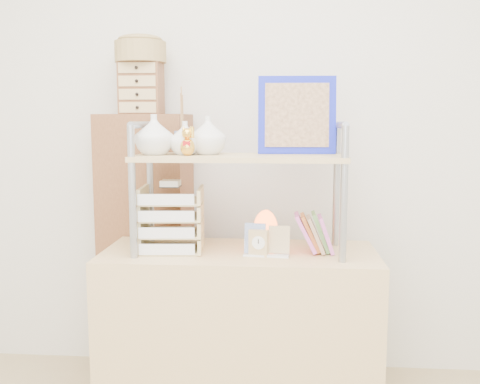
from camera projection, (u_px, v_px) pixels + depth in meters
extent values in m
cube|color=silver|center=(247.00, 124.00, 2.77)|extent=(3.40, 0.02, 2.60)
cube|color=tan|center=(239.00, 333.00, 2.39)|extent=(1.20, 0.50, 0.75)
cube|color=brown|center=(146.00, 246.00, 2.76)|extent=(0.47, 0.29, 1.35)
cylinder|color=#91959E|center=(132.00, 193.00, 2.19)|extent=(0.03, 0.03, 0.55)
cylinder|color=#91959E|center=(150.00, 184.00, 2.49)|extent=(0.03, 0.03, 0.55)
cylinder|color=#91959E|center=(140.00, 125.00, 2.31)|extent=(0.03, 0.30, 0.03)
cylinder|color=#91959E|center=(344.00, 195.00, 2.13)|extent=(0.03, 0.03, 0.55)
cylinder|color=#91959E|center=(336.00, 186.00, 2.42)|extent=(0.03, 0.03, 0.55)
cylinder|color=#91959E|center=(342.00, 125.00, 2.24)|extent=(0.03, 0.30, 0.03)
cube|color=tan|center=(239.00, 158.00, 2.29)|extent=(0.90, 0.34, 0.02)
imported|color=silver|center=(154.00, 135.00, 2.29)|extent=(0.17, 0.17, 0.17)
imported|color=silver|center=(185.00, 138.00, 2.30)|extent=(0.14, 0.14, 0.14)
imported|color=silver|center=(208.00, 135.00, 2.31)|extent=(0.16, 0.16, 0.17)
cylinder|color=#233E99|center=(182.00, 142.00, 2.42)|extent=(0.07, 0.07, 0.10)
cube|color=#121CB0|center=(297.00, 115.00, 2.35)|extent=(0.34, 0.07, 0.34)
cube|color=brown|center=(297.00, 115.00, 2.33)|extent=(0.28, 0.04, 0.28)
cube|color=#D65DB6|center=(326.00, 233.00, 2.30)|extent=(0.07, 0.12, 0.17)
cube|color=#659D4E|center=(320.00, 232.00, 2.33)|extent=(0.08, 0.12, 0.16)
cube|color=tan|center=(316.00, 233.00, 2.31)|extent=(0.08, 0.13, 0.16)
cube|color=orange|center=(310.00, 232.00, 2.33)|extent=(0.09, 0.14, 0.16)
cube|color=#D65DB6|center=(305.00, 233.00, 2.31)|extent=(0.09, 0.14, 0.16)
cube|color=tan|center=(173.00, 248.00, 2.37)|extent=(0.27, 0.26, 0.01)
cube|color=white|center=(167.00, 249.00, 2.25)|extent=(0.24, 0.03, 0.05)
cube|color=tan|center=(172.00, 233.00, 2.36)|extent=(0.27, 0.26, 0.01)
cube|color=white|center=(166.00, 233.00, 2.24)|extent=(0.24, 0.03, 0.05)
cube|color=tan|center=(172.00, 217.00, 2.35)|extent=(0.27, 0.26, 0.01)
cube|color=white|center=(166.00, 216.00, 2.23)|extent=(0.24, 0.03, 0.05)
cube|color=tan|center=(172.00, 201.00, 2.34)|extent=(0.27, 0.26, 0.01)
cube|color=white|center=(166.00, 200.00, 2.22)|extent=(0.24, 0.03, 0.05)
cube|color=beige|center=(171.00, 184.00, 2.31)|extent=(0.08, 0.08, 0.03)
cylinder|color=brown|center=(265.00, 246.00, 2.39)|extent=(0.10, 0.10, 0.02)
ellipsoid|color=#F4531D|center=(265.00, 227.00, 2.37)|extent=(0.12, 0.11, 0.16)
cube|color=tan|center=(259.00, 243.00, 2.25)|extent=(0.09, 0.05, 0.11)
cylinder|color=white|center=(258.00, 243.00, 2.23)|extent=(0.06, 0.02, 0.06)
cube|color=white|center=(266.00, 255.00, 2.26)|extent=(0.20, 0.07, 0.01)
cube|color=navy|center=(255.00, 238.00, 2.26)|extent=(0.09, 0.03, 0.13)
cube|color=tan|center=(279.00, 240.00, 2.26)|extent=(0.09, 0.03, 0.12)
cube|color=brown|center=(141.00, 89.00, 2.63)|extent=(0.20, 0.15, 0.25)
cube|color=tan|center=(138.00, 107.00, 2.57)|extent=(0.18, 0.01, 0.05)
cube|color=tan|center=(137.00, 94.00, 2.56)|extent=(0.18, 0.01, 0.05)
cube|color=tan|center=(137.00, 81.00, 2.55)|extent=(0.18, 0.01, 0.05)
cube|color=tan|center=(137.00, 68.00, 2.54)|extent=(0.18, 0.01, 0.05)
cylinder|color=olive|center=(141.00, 52.00, 2.61)|extent=(0.25, 0.25, 0.10)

